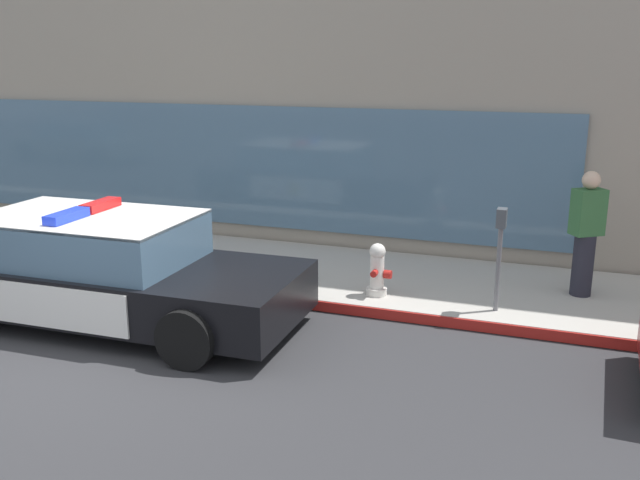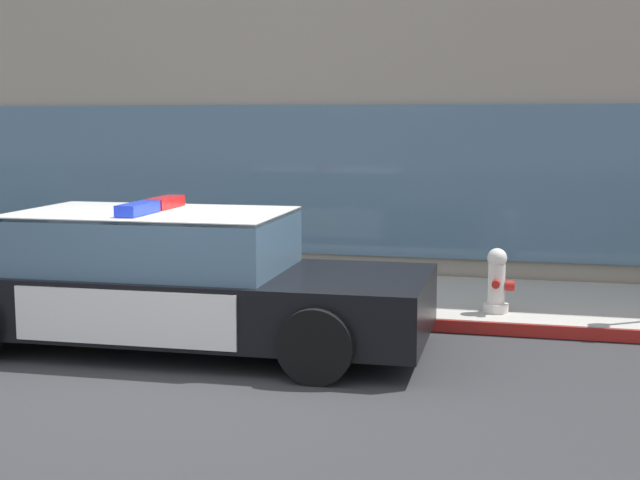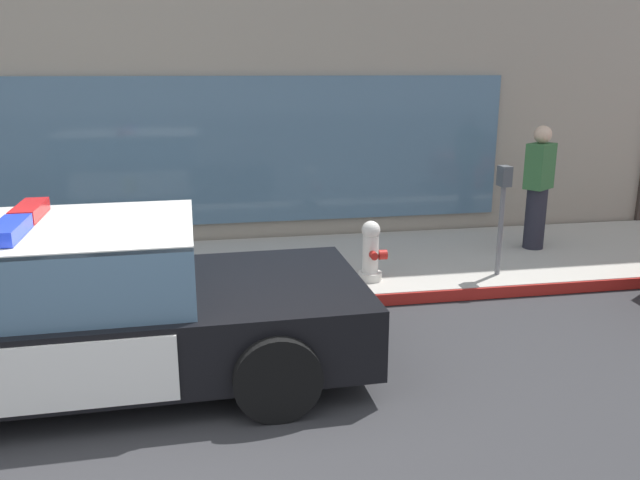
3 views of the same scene
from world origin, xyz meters
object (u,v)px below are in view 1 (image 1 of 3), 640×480
(pedestrian_on_sidewalk, at_px, (586,234))
(parking_meter, at_px, (500,241))
(police_cruiser, at_px, (99,269))
(fire_hydrant, at_px, (378,270))

(pedestrian_on_sidewalk, xyz_separation_m, parking_meter, (-1.02, -1.02, 0.07))
(police_cruiser, height_order, fire_hydrant, police_cruiser)
(parking_meter, bearing_deg, pedestrian_on_sidewalk, 44.84)
(police_cruiser, distance_m, pedestrian_on_sidewalk, 6.42)
(police_cruiser, relative_size, parking_meter, 3.88)
(police_cruiser, relative_size, fire_hydrant, 7.16)
(police_cruiser, bearing_deg, parking_meter, 17.81)
(police_cruiser, bearing_deg, pedestrian_on_sidewalk, 23.42)
(pedestrian_on_sidewalk, height_order, parking_meter, pedestrian_on_sidewalk)
(fire_hydrant, bearing_deg, police_cruiser, -151.68)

